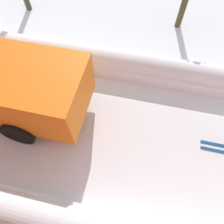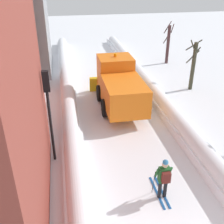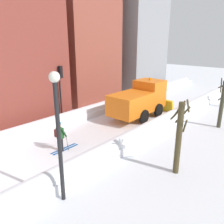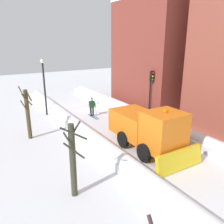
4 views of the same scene
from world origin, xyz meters
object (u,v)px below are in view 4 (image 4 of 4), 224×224
Objects in this scene: plow_truck at (148,128)px; bare_tree_near at (28,113)px; street_lamp at (44,80)px; bare_tree_mid at (73,159)px; traffic_light_pole at (151,86)px; skier at (92,106)px.

plow_truck is 1.56× the size of bare_tree_near.
street_lamp is 12.81m from bare_tree_mid.
plow_truck is at bearing -162.01° from bare_tree_mid.
traffic_light_pole is 0.83× the size of street_lamp.
bare_tree_mid reaches higher than skier.
plow_truck is at bearing 90.00° from skier.
bare_tree_near is (6.10, 2.30, 0.91)m from skier.
traffic_light_pole is at bearing -131.01° from plow_truck.
street_lamp is at bearing -35.90° from skier.
street_lamp is at bearing -71.66° from plow_truck.
bare_tree_near is 7.67m from bare_tree_mid.
street_lamp is at bearing -100.20° from bare_tree_mid.
bare_tree_mid is at bearing 17.99° from plow_truck.
street_lamp reaches higher than traffic_light_pole.
street_lamp is (7.65, -5.90, 0.28)m from traffic_light_pole.
bare_tree_near is at bearing 20.67° from skier.
traffic_light_pole is (-4.13, 3.34, 2.03)m from skier.
traffic_light_pole is 11.98m from bare_tree_mid.
street_lamp is at bearing -37.62° from traffic_light_pole.
bare_tree_near reaches higher than plow_truck.
plow_truck is 8.10m from skier.
skier is at bearing -120.12° from bare_tree_mid.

